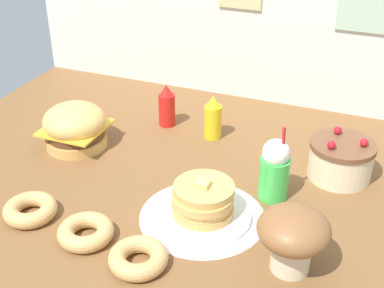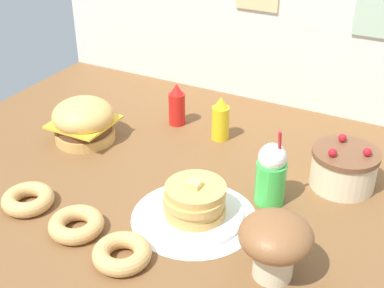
{
  "view_description": "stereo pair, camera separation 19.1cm",
  "coord_description": "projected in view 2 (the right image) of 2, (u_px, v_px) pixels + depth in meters",
  "views": [
    {
      "loc": [
        0.7,
        -1.53,
        1.18
      ],
      "look_at": [
        0.04,
        0.14,
        0.15
      ],
      "focal_mm": 49.04,
      "sensor_mm": 36.0,
      "label": 1
    },
    {
      "loc": [
        0.87,
        -1.45,
        1.18
      ],
      "look_at": [
        0.04,
        0.14,
        0.15
      ],
      "focal_mm": 49.04,
      "sensor_mm": 36.0,
      "label": 2
    }
  ],
  "objects": [
    {
      "name": "cream_soda_cup",
      "position": [
        271.0,
        174.0,
        1.93
      ],
      "size": [
        0.11,
        0.11,
        0.31
      ],
      "color": "green",
      "rests_on": "ground_plane"
    },
    {
      "name": "back_wall",
      "position": [
        264.0,
        2.0,
        2.53
      ],
      "size": [
        2.36,
        0.04,
        1.02
      ],
      "color": "silver",
      "rests_on": "ground_plane"
    },
    {
      "name": "pancake_stack",
      "position": [
        194.0,
        204.0,
        1.87
      ],
      "size": [
        0.36,
        0.36,
        0.15
      ],
      "color": "white",
      "rests_on": "doily_mat"
    },
    {
      "name": "mushroom_stool",
      "position": [
        275.0,
        241.0,
        1.59
      ],
      "size": [
        0.23,
        0.23,
        0.22
      ],
      "color": "beige",
      "rests_on": "ground_plane"
    },
    {
      "name": "donut_pink_glaze",
      "position": [
        28.0,
        199.0,
        1.95
      ],
      "size": [
        0.19,
        0.19,
        0.06
      ],
      "color": "tan",
      "rests_on": "ground_plane"
    },
    {
      "name": "layer_cake",
      "position": [
        344.0,
        168.0,
        2.05
      ],
      "size": [
        0.26,
        0.26,
        0.19
      ],
      "color": "beige",
      "rests_on": "ground_plane"
    },
    {
      "name": "mustard_bottle",
      "position": [
        220.0,
        119.0,
        2.37
      ],
      "size": [
        0.08,
        0.08,
        0.21
      ],
      "color": "yellow",
      "rests_on": "ground_plane"
    },
    {
      "name": "ketchup_bottle",
      "position": [
        177.0,
        105.0,
        2.49
      ],
      "size": [
        0.08,
        0.08,
        0.21
      ],
      "color": "red",
      "rests_on": "ground_plane"
    },
    {
      "name": "donut_vanilla",
      "position": [
        122.0,
        253.0,
        1.69
      ],
      "size": [
        0.19,
        0.19,
        0.06
      ],
      "color": "tan",
      "rests_on": "ground_plane"
    },
    {
      "name": "doily_mat",
      "position": [
        194.0,
        217.0,
        1.9
      ],
      "size": [
        0.46,
        0.46,
        0.0
      ],
      "primitive_type": "cylinder",
      "color": "white",
      "rests_on": "ground_plane"
    },
    {
      "name": "donut_chocolate",
      "position": [
        76.0,
        224.0,
        1.82
      ],
      "size": [
        0.19,
        0.19,
        0.06
      ],
      "color": "tan",
      "rests_on": "ground_plane"
    },
    {
      "name": "burger",
      "position": [
        84.0,
        121.0,
        2.36
      ],
      "size": [
        0.28,
        0.28,
        0.2
      ],
      "color": "#DBA859",
      "rests_on": "ground_plane"
    },
    {
      "name": "ground_plane",
      "position": [
        167.0,
        192.0,
        2.06
      ],
      "size": [
        2.36,
        1.93,
        0.02
      ],
      "primitive_type": "cube",
      "color": "brown"
    }
  ]
}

